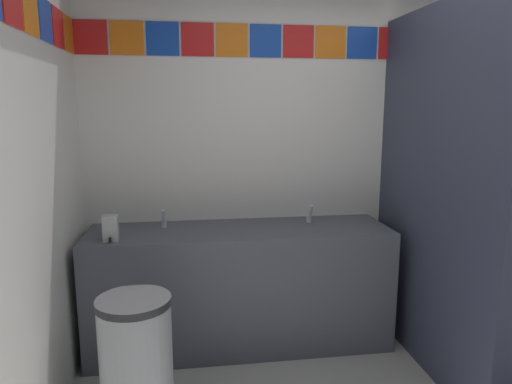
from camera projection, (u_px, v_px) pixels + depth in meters
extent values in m
cube|color=white|center=(356.00, 135.00, 3.46)|extent=(3.97, 0.08, 2.87)
cube|color=red|center=(90.00, 37.00, 3.03)|extent=(0.22, 0.01, 0.22)
cube|color=orange|center=(127.00, 38.00, 3.06)|extent=(0.22, 0.01, 0.22)
cube|color=#1947B7|center=(163.00, 39.00, 3.09)|extent=(0.22, 0.01, 0.22)
cube|color=red|center=(198.00, 39.00, 3.13)|extent=(0.22, 0.01, 0.22)
cube|color=orange|center=(232.00, 40.00, 3.16)|extent=(0.22, 0.01, 0.22)
cube|color=#1947B7|center=(266.00, 41.00, 3.19)|extent=(0.22, 0.01, 0.22)
cube|color=red|center=(298.00, 41.00, 3.23)|extent=(0.22, 0.01, 0.22)
cube|color=orange|center=(331.00, 42.00, 3.26)|extent=(0.22, 0.01, 0.22)
cube|color=#1947B7|center=(362.00, 43.00, 3.29)|extent=(0.22, 0.01, 0.22)
cube|color=red|center=(393.00, 43.00, 3.32)|extent=(0.22, 0.01, 0.22)
cube|color=orange|center=(423.00, 44.00, 3.36)|extent=(0.22, 0.01, 0.22)
cube|color=#1947B7|center=(453.00, 45.00, 3.39)|extent=(0.22, 0.01, 0.22)
cube|color=red|center=(482.00, 45.00, 3.42)|extent=(0.22, 0.01, 0.22)
cube|color=orange|center=(511.00, 46.00, 3.46)|extent=(0.22, 0.01, 0.22)
cube|color=red|center=(12.00, 0.00, 1.97)|extent=(0.01, 0.22, 0.22)
cube|color=orange|center=(30.00, 11.00, 2.20)|extent=(0.01, 0.22, 0.22)
cube|color=#1947B7|center=(45.00, 20.00, 2.43)|extent=(0.01, 0.22, 0.22)
cube|color=red|center=(58.00, 28.00, 2.67)|extent=(0.01, 0.22, 0.22)
cube|color=orange|center=(68.00, 34.00, 2.90)|extent=(0.01, 0.22, 0.22)
cube|color=#4C515B|center=(240.00, 287.00, 3.19)|extent=(2.03, 0.58, 0.83)
cube|color=#4C515B|center=(236.00, 225.00, 3.39)|extent=(2.03, 0.03, 0.08)
cylinder|color=silver|center=(164.00, 241.00, 3.03)|extent=(0.34, 0.34, 0.10)
cylinder|color=silver|center=(314.00, 235.00, 3.17)|extent=(0.34, 0.34, 0.10)
cylinder|color=silver|center=(164.00, 224.00, 3.15)|extent=(0.04, 0.04, 0.05)
cylinder|color=silver|center=(163.00, 216.00, 3.09)|extent=(0.02, 0.06, 0.09)
cylinder|color=silver|center=(309.00, 219.00, 3.29)|extent=(0.04, 0.04, 0.05)
cylinder|color=silver|center=(311.00, 211.00, 3.23)|extent=(0.02, 0.06, 0.09)
cube|color=#B7BABF|center=(111.00, 228.00, 2.82)|extent=(0.09, 0.07, 0.16)
cylinder|color=black|center=(110.00, 240.00, 2.79)|extent=(0.02, 0.02, 0.03)
cube|color=#33384C|center=(431.00, 194.00, 2.81)|extent=(0.04, 1.43, 2.24)
cylinder|color=white|center=(471.00, 313.00, 3.27)|extent=(0.38, 0.38, 0.40)
torus|color=white|center=(473.00, 285.00, 3.23)|extent=(0.39, 0.39, 0.05)
cube|color=white|center=(458.00, 254.00, 3.41)|extent=(0.34, 0.17, 0.34)
cylinder|color=#999EA3|center=(137.00, 365.00, 2.38)|extent=(0.37, 0.37, 0.66)
cylinder|color=#262628|center=(133.00, 302.00, 2.31)|extent=(0.38, 0.38, 0.04)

